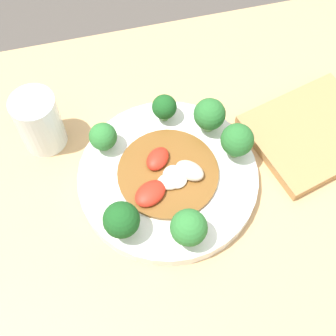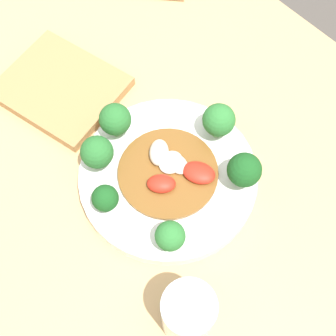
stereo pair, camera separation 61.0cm
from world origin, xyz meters
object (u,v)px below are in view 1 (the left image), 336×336
object	(u,v)px
broccoli_northeast	(210,115)
drinking_glass	(39,122)
broccoli_north	(162,108)
broccoli_northwest	(103,137)
cutting_board	(313,133)
plate	(168,177)
broccoli_south	(189,228)
stirfry_center	(168,174)
broccoli_southwest	(121,220)
broccoli_east	(237,140)

from	to	relation	value
broccoli_northeast	drinking_glass	size ratio (longest dim) A/B	0.61
broccoli_north	broccoli_northwest	bearing A→B (deg)	-162.23
cutting_board	plate	bearing A→B (deg)	-174.37
broccoli_south	stirfry_center	size ratio (longest dim) A/B	0.41
broccoli_northeast	drinking_glass	xyz separation A→B (m)	(-0.28, 0.06, -0.01)
broccoli_north	broccoli_southwest	world-z (taller)	broccoli_southwest
broccoli_southwest	broccoli_south	size ratio (longest dim) A/B	1.01
plate	stirfry_center	xyz separation A→B (m)	(-0.00, -0.00, 0.02)
broccoli_northeast	stirfry_center	distance (m)	0.12
broccoli_southwest	broccoli_northwest	distance (m)	0.16
broccoli_northeast	drinking_glass	bearing A→B (deg)	167.99
broccoli_north	drinking_glass	size ratio (longest dim) A/B	0.48
broccoli_northeast	cutting_board	world-z (taller)	broccoli_northeast
broccoli_north	broccoli_southwest	distance (m)	0.22
broccoli_northeast	broccoli_northwest	world-z (taller)	broccoli_northeast
broccoli_northeast	broccoli_north	xyz separation A→B (m)	(-0.07, 0.04, -0.01)
plate	broccoli_northwest	distance (m)	0.13
plate	stirfry_center	bearing A→B (deg)	-106.75
plate	drinking_glass	distance (m)	0.24
drinking_glass	broccoli_southwest	bearing A→B (deg)	-64.84
broccoli_north	broccoli_south	size ratio (longest dim) A/B	0.77
broccoli_southwest	cutting_board	world-z (taller)	broccoli_southwest
broccoli_southwest	broccoli_northwest	xyz separation A→B (m)	(-0.00, 0.16, -0.01)
broccoli_northwest	cutting_board	bearing A→B (deg)	-7.84
broccoli_northeast	broccoli_northwest	xyz separation A→B (m)	(-0.18, 0.00, -0.01)
broccoli_north	broccoli_south	bearing A→B (deg)	-93.52
broccoli_north	broccoli_northwest	xyz separation A→B (m)	(-0.11, -0.03, 0.00)
broccoli_north	broccoli_southwest	xyz separation A→B (m)	(-0.11, -0.19, 0.01)
broccoli_northwest	broccoli_south	world-z (taller)	broccoli_south
stirfry_center	cutting_board	distance (m)	0.28
broccoli_southwest	broccoli_east	size ratio (longest dim) A/B	1.02
broccoli_northeast	stirfry_center	world-z (taller)	broccoli_northeast
broccoli_northeast	plate	bearing A→B (deg)	-140.88
broccoli_north	drinking_glass	xyz separation A→B (m)	(-0.21, 0.02, -0.00)
broccoli_east	broccoli_south	distance (m)	0.17
plate	cutting_board	size ratio (longest dim) A/B	1.19
broccoli_south	stirfry_center	xyz separation A→B (m)	(-0.00, 0.11, -0.03)
broccoli_northwest	drinking_glass	bearing A→B (deg)	150.62
stirfry_center	broccoli_east	bearing A→B (deg)	8.22
plate	broccoli_northwest	world-z (taller)	broccoli_northwest
broccoli_northwest	cutting_board	size ratio (longest dim) A/B	0.22
plate	drinking_glass	world-z (taller)	drinking_glass
broccoli_north	broccoli_east	world-z (taller)	broccoli_east
cutting_board	drinking_glass	bearing A→B (deg)	167.11
broccoli_north	broccoli_south	xyz separation A→B (m)	(-0.01, -0.23, 0.01)
broccoli_north	drinking_glass	bearing A→B (deg)	174.15
broccoli_southwest	broccoli_northwest	bearing A→B (deg)	90.31
plate	broccoli_southwest	bearing A→B (deg)	-138.41
broccoli_north	stirfry_center	distance (m)	0.12
broccoli_northwest	drinking_glass	distance (m)	0.11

